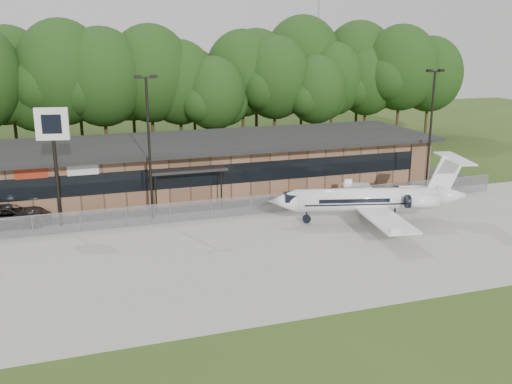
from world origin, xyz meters
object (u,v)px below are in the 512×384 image
object	(u,v)px
terminal	(197,164)
pole_sign	(53,137)
suv	(9,216)
business_jet	(373,200)

from	to	relation	value
terminal	pole_sign	distance (m)	13.96
suv	business_jet	bearing A→B (deg)	-106.80
terminal	business_jet	xyz separation A→B (m)	(9.53, -13.29, -0.48)
business_jet	terminal	bearing A→B (deg)	139.82
terminal	pole_sign	size ratio (longest dim) A/B	4.99
suv	pole_sign	xyz separation A→B (m)	(3.35, -1.00, 5.51)
suv	pole_sign	size ratio (longest dim) A/B	0.68
terminal	business_jet	bearing A→B (deg)	-54.36
pole_sign	terminal	bearing A→B (deg)	43.04
suv	pole_sign	distance (m)	6.53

